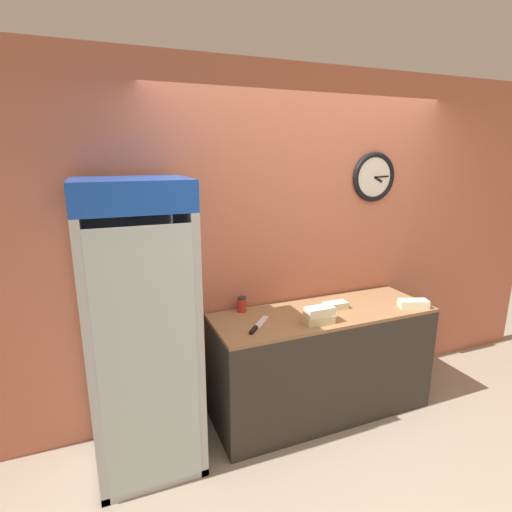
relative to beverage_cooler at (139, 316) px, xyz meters
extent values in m
plane|color=gray|center=(1.37, -0.87, -1.04)|extent=(14.00, 14.00, 0.00)
cube|color=#B7664C|center=(1.37, 0.33, 0.31)|extent=(5.20, 0.06, 2.70)
torus|color=black|center=(1.99, 0.28, 0.82)|extent=(0.41, 0.04, 0.41)
cylinder|color=silver|center=(1.99, 0.28, 0.82)|extent=(0.34, 0.01, 0.34)
cube|color=black|center=(2.03, 0.27, 0.80)|extent=(0.09, 0.01, 0.05)
cube|color=black|center=(2.06, 0.27, 0.83)|extent=(0.14, 0.01, 0.02)
cube|color=#332D28|center=(1.37, -0.02, -0.62)|extent=(1.74, 0.60, 0.84)
cube|color=#8E6642|center=(1.37, -0.02, -0.18)|extent=(1.74, 0.60, 0.02)
cube|color=#B2B7BC|center=(0.00, 0.26, -0.17)|extent=(0.66, 0.04, 1.73)
cube|color=#B2B7BC|center=(-0.30, -0.04, -0.17)|extent=(0.05, 0.63, 1.73)
cube|color=#B2B7BC|center=(0.31, -0.04, -0.17)|extent=(0.05, 0.63, 1.73)
cube|color=#B2B7BC|center=(0.00, -0.04, -1.01)|extent=(0.66, 0.63, 0.05)
cube|color=white|center=(0.00, 0.23, -0.17)|extent=(0.56, 0.02, 1.63)
cube|color=silver|center=(0.00, -0.36, -0.17)|extent=(0.56, 0.01, 1.63)
cube|color=blue|center=(0.00, -0.07, 0.79)|extent=(0.66, 0.57, 0.18)
cube|color=silver|center=(0.00, -0.06, -0.55)|extent=(0.54, 0.51, 0.01)
cube|color=silver|center=(0.00, -0.06, -0.16)|extent=(0.54, 0.51, 0.01)
cube|color=silver|center=(0.00, -0.06, 0.23)|extent=(0.54, 0.51, 0.01)
cylinder|color=#2D6B38|center=(-0.03, -0.27, -0.45)|extent=(0.08, 0.08, 0.18)
cylinder|color=#2D6B38|center=(-0.03, -0.27, -0.32)|extent=(0.03, 0.03, 0.08)
cylinder|color=#2D6B38|center=(-0.22, -0.27, -0.10)|extent=(0.07, 0.07, 0.11)
cylinder|color=#2D6B38|center=(-0.22, -0.27, -0.02)|extent=(0.03, 0.03, 0.05)
cylinder|color=#B2BCCC|center=(0.02, -0.27, -0.09)|extent=(0.07, 0.07, 0.13)
cylinder|color=#B2BCCC|center=(0.02, -0.27, 0.01)|extent=(0.03, 0.03, 0.06)
cylinder|color=#B2BCCC|center=(-0.15, -0.28, -0.47)|extent=(0.06, 0.06, 0.14)
cylinder|color=#B2BCCC|center=(-0.15, -0.28, -0.37)|extent=(0.02, 0.02, 0.06)
cylinder|color=orange|center=(0.17, -0.27, -0.07)|extent=(0.07, 0.07, 0.16)
cylinder|color=orange|center=(0.17, -0.27, 0.05)|extent=(0.03, 0.03, 0.07)
cylinder|color=orange|center=(0.15, -0.28, 0.32)|extent=(0.06, 0.06, 0.16)
cylinder|color=orange|center=(0.15, -0.28, 0.43)|extent=(0.02, 0.02, 0.07)
cylinder|color=#B2231E|center=(-0.17, -0.27, 0.32)|extent=(0.07, 0.07, 0.17)
cylinder|color=#B2231E|center=(-0.17, -0.27, 0.44)|extent=(0.03, 0.03, 0.07)
cube|color=beige|center=(1.22, -0.20, -0.14)|extent=(0.22, 0.11, 0.06)
cube|color=beige|center=(1.22, -0.20, -0.08)|extent=(0.21, 0.11, 0.06)
cube|color=beige|center=(1.48, -0.01, -0.14)|extent=(0.19, 0.10, 0.05)
cube|color=beige|center=(2.07, -0.22, -0.14)|extent=(0.25, 0.17, 0.06)
cube|color=silver|center=(0.84, -0.03, -0.17)|extent=(0.18, 0.20, 0.00)
cube|color=black|center=(0.73, -0.15, -0.16)|extent=(0.09, 0.10, 0.02)
cylinder|color=#B72D23|center=(0.78, 0.22, -0.12)|extent=(0.07, 0.07, 0.10)
cylinder|color=#262628|center=(0.78, 0.22, -0.06)|extent=(0.07, 0.07, 0.01)
camera|label=1|loc=(-0.21, -2.49, 1.01)|focal=28.00mm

